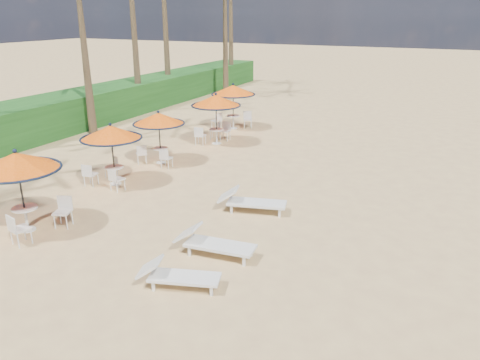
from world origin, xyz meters
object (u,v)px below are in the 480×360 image
at_px(station_1, 110,140).
at_px(station_2, 158,123).
at_px(lounger_near, 176,275).
at_px(lounger_far, 250,201).
at_px(station_3, 216,106).
at_px(lounger_mid, 212,242).
at_px(station_4, 233,94).
at_px(station_0, 20,169).

bearing_deg(station_1, station_2, 88.59).
relative_size(station_1, station_2, 1.03).
height_order(lounger_near, lounger_far, lounger_far).
bearing_deg(lounger_near, station_1, 122.96).
xyz_separation_m(station_3, lounger_mid, (5.14, -9.71, -1.43)).
height_order(station_2, lounger_near, station_2).
distance_m(station_3, lounger_far, 8.42).
bearing_deg(station_3, lounger_far, -54.21).
distance_m(station_2, station_4, 6.87).
xyz_separation_m(lounger_near, lounger_far, (-0.28, 4.67, 0.04)).
height_order(station_4, lounger_near, station_4).
bearing_deg(lounger_far, station_1, 164.19).
xyz_separation_m(station_0, station_2, (-0.30, 6.98, -0.17)).
bearing_deg(station_1, station_4, 89.66).
height_order(station_3, station_4, station_3).
xyz_separation_m(station_1, station_4, (0.06, 9.70, 0.19)).
distance_m(station_1, lounger_far, 5.69).
xyz_separation_m(station_3, lounger_far, (4.85, -6.73, -1.43)).
distance_m(station_1, station_4, 9.71).
distance_m(station_4, lounger_far, 11.34).
bearing_deg(lounger_near, lounger_mid, 72.12).
bearing_deg(station_4, station_0, -88.72).
bearing_deg(lounger_far, station_3, 111.12).
height_order(station_0, lounger_far, station_0).
xyz_separation_m(station_1, lounger_near, (5.81, -4.78, -1.36)).
bearing_deg(station_0, lounger_near, -6.73).
distance_m(station_0, lounger_mid, 5.76).
relative_size(station_3, lounger_far, 1.09).
height_order(station_0, station_3, station_0).
height_order(station_0, station_1, station_0).
height_order(station_3, lounger_near, station_3).
height_order(station_1, lounger_far, station_1).
xyz_separation_m(station_0, station_4, (-0.31, 13.84, -0.01)).
height_order(station_2, station_3, station_3).
relative_size(station_2, lounger_far, 0.99).
bearing_deg(lounger_near, station_3, 96.63).
bearing_deg(station_2, lounger_near, -52.98).
height_order(station_0, lounger_mid, station_0).
relative_size(station_3, lounger_near, 1.23).
bearing_deg(station_2, station_3, 80.84).
bearing_deg(station_0, lounger_far, 37.95).
height_order(station_0, station_4, station_0).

